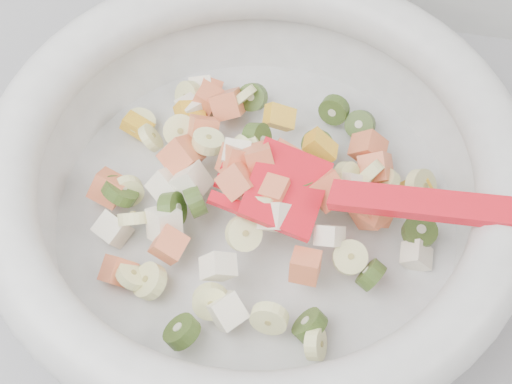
# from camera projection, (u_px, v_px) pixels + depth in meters

# --- Properties ---
(mixing_bowl) EXTENTS (0.45, 0.39, 0.13)m
(mixing_bowl) POSITION_uv_depth(u_px,v_px,m) (256.00, 183.00, 0.56)
(mixing_bowl) COLOR silver
(mixing_bowl) RESTS_ON counter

